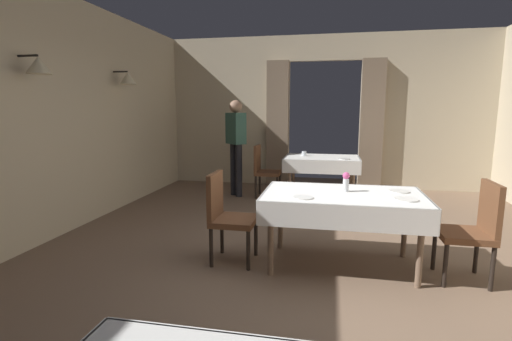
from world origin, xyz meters
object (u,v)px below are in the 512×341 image
Objects in this scene: dining_table_mid at (343,201)px; plate_far_b at (344,159)px; person_waiter_by_doorway at (236,140)px; chair_mid_right at (474,227)px; dining_table_far at (322,162)px; plate_mid_d at (406,199)px; flower_vase_mid at (346,181)px; plate_mid_c at (303,197)px; chair_mid_left at (226,213)px; chair_far_left at (264,168)px; glass_far_a at (304,154)px; plate_mid_b at (399,191)px.

plate_far_b reaches higher than dining_table_mid.
chair_mid_right is at bearing -44.49° from person_waiter_by_doorway.
dining_table_far is 3.11m from plate_mid_d.
plate_mid_c is (-0.40, -0.36, -0.10)m from flower_vase_mid.
chair_mid_left reaches higher than plate_mid_c.
glass_far_a is (0.71, 0.05, 0.28)m from chair_far_left.
chair_mid_right reaches higher than glass_far_a.
flower_vase_mid is at bearing -77.56° from glass_far_a.
chair_mid_right is at bearing -5.73° from dining_table_mid.
plate_mid_d is 3.26m from glass_far_a.
plate_mid_b is at bearing 90.38° from plate_mid_d.
plate_mid_b is at bearing 25.86° from plate_mid_c.
plate_mid_b is at bearing -67.07° from glass_far_a.
plate_far_b is at bearing 88.62° from flower_vase_mid.
dining_table_far is 1.37× the size of chair_mid_right.
person_waiter_by_doorway is (-2.36, 2.98, 0.27)m from plate_mid_d.
chair_far_left is 4.71× the size of plate_mid_b.
plate_far_b is at bearing -10.38° from chair_far_left.
chair_far_left is 3.25m from plate_mid_b.
chair_far_left is at bearing 2.77° from person_waiter_by_doorway.
flower_vase_mid is at bearing -64.19° from chair_far_left.
person_waiter_by_doorway is at bearing -177.23° from chair_far_left.
plate_mid_d is 0.12× the size of person_waiter_by_doorway.
plate_mid_d is at bearing -74.37° from dining_table_far.
flower_vase_mid is 1.10× the size of plate_far_b.
dining_table_mid is 1.18m from chair_mid_right.
plate_mid_d is at bearing -174.83° from chair_mid_right.
flower_vase_mid is 1.04× the size of plate_mid_c.
dining_table_mid is 18.65× the size of glass_far_a.
chair_mid_right is 1.21m from flower_vase_mid.
plate_mid_d is (-0.61, -0.06, 0.24)m from chair_mid_right.
dining_table_mid is at bearing -162.82° from plate_mid_b.
chair_far_left is 0.76m from glass_far_a.
dining_table_mid is 7.32× the size of plate_mid_d.
plate_far_b is (-0.47, 2.75, 0.00)m from plate_mid_d.
chair_mid_right is 3.49m from glass_far_a.
glass_far_a is at bearing 112.93° from plate_mid_b.
dining_table_far is 6.69× the size of plate_mid_c.
plate_mid_d reaches higher than dining_table_far.
chair_mid_right is (1.17, -0.12, -0.15)m from dining_table_mid.
plate_mid_b is 2.35× the size of glass_far_a.
person_waiter_by_doorway is at bearing 102.33° from chair_mid_left.
chair_mid_right is at bearing 5.97° from plate_mid_c.
chair_mid_left reaches higher than dining_table_far.
flower_vase_mid is 0.60m from plate_mid_d.
chair_far_left is at bearing 106.64° from plate_mid_c.
plate_mid_b reaches higher than dining_table_far.
chair_far_left is (-0.13, 2.94, 0.00)m from chair_mid_left.
plate_mid_c is 0.89× the size of plate_mid_d.
plate_mid_b is at bearing 154.76° from chair_mid_right.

